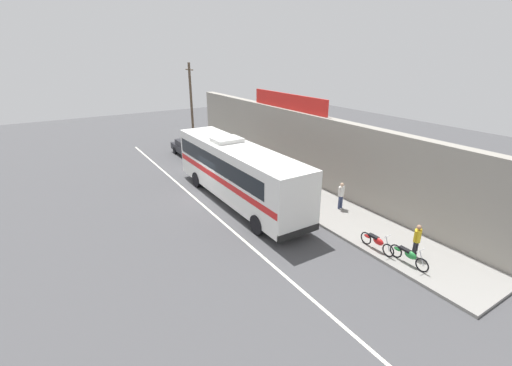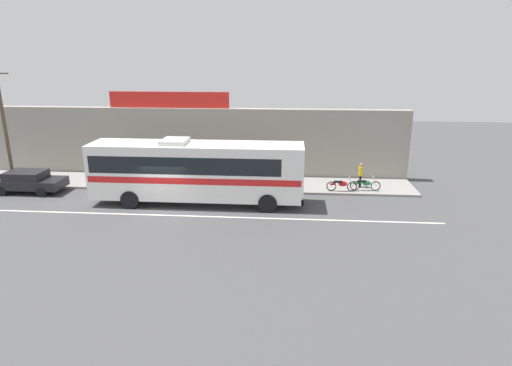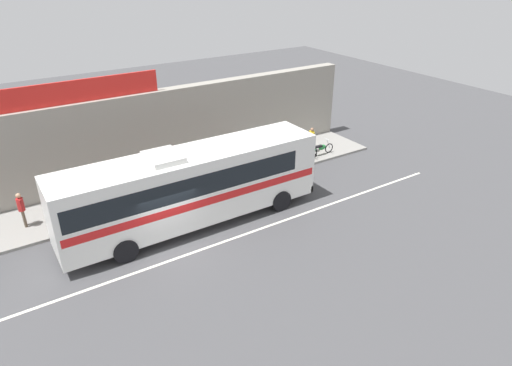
# 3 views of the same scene
# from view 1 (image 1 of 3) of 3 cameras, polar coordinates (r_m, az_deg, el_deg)

# --- Properties ---
(ground_plane) EXTENTS (70.00, 70.00, 0.00)m
(ground_plane) POSITION_cam_1_polar(r_m,az_deg,el_deg) (22.45, -8.00, -2.24)
(ground_plane) COLOR #444447
(sidewalk_slab) EXTENTS (30.00, 3.60, 0.14)m
(sidewalk_slab) POSITION_cam_1_polar(r_m,az_deg,el_deg) (24.81, 2.96, 0.41)
(sidewalk_slab) COLOR gray
(sidewalk_slab) RESTS_ON ground_plane
(storefront_facade) EXTENTS (30.00, 0.70, 4.80)m
(storefront_facade) POSITION_cam_1_polar(r_m,az_deg,el_deg) (25.35, 7.07, 6.25)
(storefront_facade) COLOR gray
(storefront_facade) RESTS_ON ground_plane
(storefront_billboard) EXTENTS (8.39, 0.12, 1.10)m
(storefront_billboard) POSITION_cam_1_polar(r_m,az_deg,el_deg) (25.92, 5.27, 13.30)
(storefront_billboard) COLOR red
(storefront_billboard) RESTS_ON storefront_facade
(road_center_stripe) EXTENTS (30.00, 0.14, 0.01)m
(road_center_stripe) POSITION_cam_1_polar(r_m,az_deg,el_deg) (22.17, -9.88, -2.65)
(road_center_stripe) COLOR silver
(road_center_stripe) RESTS_ON ground_plane
(intercity_bus) EXTENTS (12.15, 2.61, 3.78)m
(intercity_bus) POSITION_cam_1_polar(r_m,az_deg,el_deg) (20.93, -3.25, 2.25)
(intercity_bus) COLOR white
(intercity_bus) RESTS_ON ground_plane
(parked_car) EXTENTS (4.42, 1.88, 1.37)m
(parked_car) POSITION_cam_1_polar(r_m,az_deg,el_deg) (31.40, -11.09, 5.75)
(parked_car) COLOR black
(parked_car) RESTS_ON ground_plane
(utility_pole) EXTENTS (1.60, 0.22, 7.71)m
(utility_pole) POSITION_cam_1_polar(r_m,az_deg,el_deg) (32.84, -10.61, 12.49)
(utility_pole) COLOR brown
(utility_pole) RESTS_ON sidewalk_slab
(motorcycle_orange) EXTENTS (1.90, 0.56, 0.94)m
(motorcycle_orange) POSITION_cam_1_polar(r_m,az_deg,el_deg) (16.50, 23.86, -10.86)
(motorcycle_orange) COLOR black
(motorcycle_orange) RESTS_ON sidewalk_slab
(motorcycle_red) EXTENTS (1.89, 0.56, 0.94)m
(motorcycle_red) POSITION_cam_1_polar(r_m,az_deg,el_deg) (17.03, 19.29, -9.13)
(motorcycle_red) COLOR black
(motorcycle_red) RESTS_ON sidewalk_slab
(pedestrian_far_right) EXTENTS (0.30, 0.48, 1.69)m
(pedestrian_far_right) POSITION_cam_1_polar(r_m,az_deg,el_deg) (28.48, -3.06, 5.36)
(pedestrian_far_right) COLOR brown
(pedestrian_far_right) RESTS_ON sidewalk_slab
(pedestrian_near_shop) EXTENTS (0.30, 0.48, 1.60)m
(pedestrian_near_shop) POSITION_cam_1_polar(r_m,az_deg,el_deg) (20.52, 13.90, -1.73)
(pedestrian_near_shop) COLOR navy
(pedestrian_near_shop) RESTS_ON sidewalk_slab
(pedestrian_far_left) EXTENTS (0.30, 0.48, 1.59)m
(pedestrian_far_left) POSITION_cam_1_polar(r_m,az_deg,el_deg) (16.90, 25.07, -8.34)
(pedestrian_far_left) COLOR black
(pedestrian_far_left) RESTS_ON sidewalk_slab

